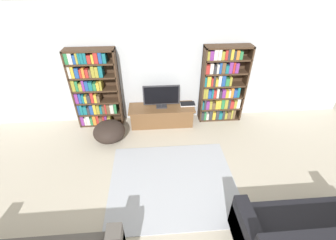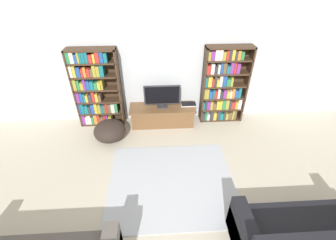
{
  "view_description": "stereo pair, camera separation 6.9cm",
  "coord_description": "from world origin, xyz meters",
  "px_view_note": "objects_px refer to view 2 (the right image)",
  "views": [
    {
      "loc": [
        -0.31,
        -0.46,
        3.12
      ],
      "look_at": [
        -0.03,
        3.02,
        0.7
      ],
      "focal_mm": 24.0,
      "sensor_mm": 36.0,
      "label": 1
    },
    {
      "loc": [
        -0.24,
        -0.47,
        3.12
      ],
      "look_at": [
        -0.03,
        3.02,
        0.7
      ],
      "focal_mm": 24.0,
      "sensor_mm": 36.0,
      "label": 2
    }
  ],
  "objects_px": {
    "bookshelf_left": "(95,89)",
    "tv_stand": "(162,115)",
    "laptop": "(189,104)",
    "bookshelf_right": "(222,86)",
    "television": "(162,96)",
    "beanbag_ottoman": "(110,131)",
    "couch_right_sofa": "(308,239)"
  },
  "relations": [
    {
      "from": "bookshelf_left",
      "to": "tv_stand",
      "type": "xyz_separation_m",
      "value": [
        1.46,
        -0.13,
        -0.66
      ]
    },
    {
      "from": "tv_stand",
      "to": "laptop",
      "type": "distance_m",
      "value": 0.66
    },
    {
      "from": "tv_stand",
      "to": "laptop",
      "type": "bearing_deg",
      "value": 6.83
    },
    {
      "from": "bookshelf_right",
      "to": "television",
      "type": "distance_m",
      "value": 1.38
    },
    {
      "from": "bookshelf_left",
      "to": "beanbag_ottoman",
      "type": "distance_m",
      "value": 0.99
    },
    {
      "from": "tv_stand",
      "to": "couch_right_sofa",
      "type": "relative_size",
      "value": 0.84
    },
    {
      "from": "laptop",
      "to": "beanbag_ottoman",
      "type": "distance_m",
      "value": 1.87
    },
    {
      "from": "bookshelf_left",
      "to": "couch_right_sofa",
      "type": "relative_size",
      "value": 0.99
    },
    {
      "from": "beanbag_ottoman",
      "to": "television",
      "type": "bearing_deg",
      "value": 24.97
    },
    {
      "from": "bookshelf_left",
      "to": "bookshelf_right",
      "type": "relative_size",
      "value": 1.0
    },
    {
      "from": "tv_stand",
      "to": "beanbag_ottoman",
      "type": "relative_size",
      "value": 2.25
    },
    {
      "from": "bookshelf_right",
      "to": "beanbag_ottoman",
      "type": "relative_size",
      "value": 2.66
    },
    {
      "from": "laptop",
      "to": "beanbag_ottoman",
      "type": "xyz_separation_m",
      "value": [
        -1.75,
        -0.6,
        -0.25
      ]
    },
    {
      "from": "television",
      "to": "beanbag_ottoman",
      "type": "distance_m",
      "value": 1.36
    },
    {
      "from": "tv_stand",
      "to": "beanbag_ottoman",
      "type": "distance_m",
      "value": 1.26
    },
    {
      "from": "bookshelf_left",
      "to": "laptop",
      "type": "height_order",
      "value": "bookshelf_left"
    },
    {
      "from": "bookshelf_right",
      "to": "laptop",
      "type": "distance_m",
      "value": 0.86
    },
    {
      "from": "television",
      "to": "laptop",
      "type": "xyz_separation_m",
      "value": [
        0.61,
        0.07,
        -0.27
      ]
    },
    {
      "from": "bookshelf_left",
      "to": "television",
      "type": "xyz_separation_m",
      "value": [
        1.46,
        -0.13,
        -0.16
      ]
    },
    {
      "from": "couch_right_sofa",
      "to": "beanbag_ottoman",
      "type": "distance_m",
      "value": 3.8
    },
    {
      "from": "bookshelf_left",
      "to": "laptop",
      "type": "relative_size",
      "value": 5.05
    },
    {
      "from": "television",
      "to": "couch_right_sofa",
      "type": "xyz_separation_m",
      "value": [
        1.72,
        -3.03,
        -0.45
      ]
    },
    {
      "from": "bookshelf_left",
      "to": "tv_stand",
      "type": "height_order",
      "value": "bookshelf_left"
    },
    {
      "from": "laptop",
      "to": "television",
      "type": "bearing_deg",
      "value": -173.92
    },
    {
      "from": "laptop",
      "to": "couch_right_sofa",
      "type": "relative_size",
      "value": 0.2
    },
    {
      "from": "bookshelf_left",
      "to": "couch_right_sofa",
      "type": "distance_m",
      "value": 4.52
    },
    {
      "from": "bookshelf_left",
      "to": "laptop",
      "type": "distance_m",
      "value": 2.12
    },
    {
      "from": "beanbag_ottoman",
      "to": "couch_right_sofa",
      "type": "bearing_deg",
      "value": -41.08
    },
    {
      "from": "bookshelf_right",
      "to": "television",
      "type": "xyz_separation_m",
      "value": [
        -1.37,
        -0.12,
        -0.13
      ]
    },
    {
      "from": "couch_right_sofa",
      "to": "bookshelf_right",
      "type": "bearing_deg",
      "value": 96.42
    },
    {
      "from": "couch_right_sofa",
      "to": "beanbag_ottoman",
      "type": "xyz_separation_m",
      "value": [
        -2.86,
        2.5,
        -0.07
      ]
    },
    {
      "from": "television",
      "to": "tv_stand",
      "type": "bearing_deg",
      "value": -90.0
    }
  ]
}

